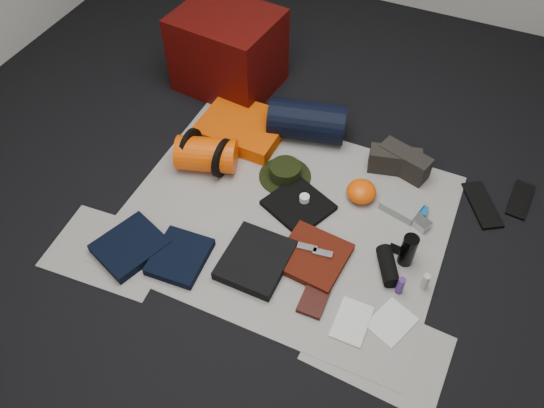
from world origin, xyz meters
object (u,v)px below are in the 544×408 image
at_px(red_cabinet, 228,51).
at_px(navy_duffel, 307,121).
at_px(water_bottle, 408,250).
at_px(paperback_book, 314,299).
at_px(stuff_sack, 206,154).
at_px(compact_camera, 419,222).
at_px(sleeping_pad, 243,127).

distance_m(red_cabinet, navy_duffel, 0.70).
bearing_deg(water_bottle, navy_duffel, 140.75).
distance_m(red_cabinet, paperback_book, 1.67).
relative_size(navy_duffel, paperback_book, 2.49).
bearing_deg(red_cabinet, water_bottle, -26.45).
bearing_deg(stuff_sack, compact_camera, 3.90).
xyz_separation_m(navy_duffel, compact_camera, (0.77, -0.38, -0.09)).
xyz_separation_m(stuff_sack, paperback_book, (0.84, -0.54, -0.08)).
bearing_deg(paperback_book, navy_duffel, 112.48).
height_order(sleeping_pad, navy_duffel, navy_duffel).
bearing_deg(red_cabinet, navy_duffel, -16.60).
bearing_deg(navy_duffel, compact_camera, -39.61).
distance_m(sleeping_pad, paperback_book, 1.18).
bearing_deg(compact_camera, stuff_sack, -150.61).
distance_m(water_bottle, paperback_book, 0.50).
relative_size(sleeping_pad, water_bottle, 2.58).
distance_m(compact_camera, paperback_book, 0.70).
bearing_deg(paperback_book, water_bottle, 48.63).
xyz_separation_m(red_cabinet, sleeping_pad, (0.28, -0.39, -0.19)).
xyz_separation_m(sleeping_pad, compact_camera, (1.12, -0.25, -0.02)).
height_order(stuff_sack, navy_duffel, navy_duffel).
height_order(red_cabinet, stuff_sack, red_cabinet).
bearing_deg(sleeping_pad, navy_duffel, 19.90).
distance_m(sleeping_pad, water_bottle, 1.21).
relative_size(sleeping_pad, paperback_book, 2.72).
height_order(compact_camera, paperback_book, compact_camera).
height_order(red_cabinet, sleeping_pad, red_cabinet).
distance_m(water_bottle, compact_camera, 0.25).
bearing_deg(paperback_book, red_cabinet, 129.10).
relative_size(red_cabinet, sleeping_pad, 1.23).
xyz_separation_m(red_cabinet, compact_camera, (1.40, -0.64, -0.22)).
bearing_deg(compact_camera, navy_duffel, 179.37).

